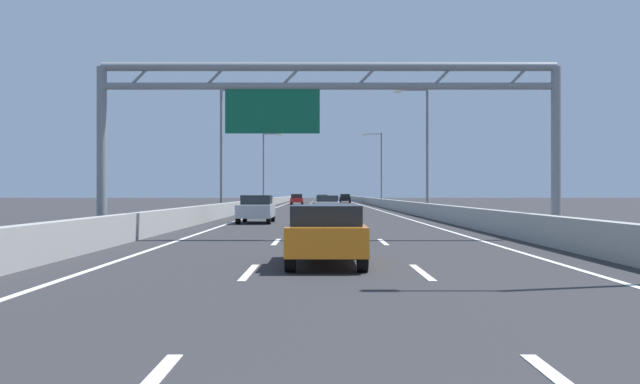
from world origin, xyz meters
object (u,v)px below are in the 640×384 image
(green_car, at_px, (320,199))
(streetlamp_right_far, at_px, (377,164))
(silver_car, at_px, (254,209))
(streetlamp_right_mid, at_px, (422,143))
(black_car, at_px, (343,198))
(white_car, at_px, (325,205))
(streetlamp_left_mid, at_px, (222,143))
(streetlamp_left_far, at_px, (263,164))
(red_car, at_px, (294,199))
(orange_car, at_px, (323,234))
(sign_gantry, at_px, (319,104))

(green_car, bearing_deg, streetlamp_right_far, -66.06)
(silver_car, bearing_deg, streetlamp_right_mid, 50.77)
(black_car, bearing_deg, white_car, -93.18)
(streetlamp_left_mid, bearing_deg, streetlamp_left_far, 90.00)
(black_car, bearing_deg, streetlamp_right_mid, -86.74)
(black_car, bearing_deg, streetlamp_left_far, -114.52)
(streetlamp_left_far, relative_size, red_car, 2.18)
(orange_car, distance_m, green_car, 92.49)
(green_car, bearing_deg, streetlamp_right_mid, -82.45)
(streetlamp_right_mid, bearing_deg, green_car, 97.55)
(silver_car, height_order, white_car, silver_car)
(red_car, bearing_deg, streetlamp_left_far, -117.92)
(streetlamp_right_far, relative_size, green_car, 2.26)
(streetlamp_left_far, xyz_separation_m, streetlamp_right_far, (14.93, 0.00, 0.00))
(streetlamp_right_far, bearing_deg, orange_car, -95.77)
(green_car, bearing_deg, streetlamp_left_mid, -97.63)
(black_car, bearing_deg, green_car, -115.22)
(streetlamp_left_mid, distance_m, streetlamp_right_far, 42.04)
(streetlamp_right_mid, relative_size, green_car, 2.26)
(white_car, bearing_deg, streetlamp_right_mid, 7.69)
(orange_car, bearing_deg, silver_car, 99.13)
(streetlamp_right_far, bearing_deg, streetlamp_right_mid, -90.00)
(streetlamp_left_mid, relative_size, streetlamp_right_mid, 1.00)
(black_car, xyz_separation_m, green_car, (-3.77, -8.01, -0.04))
(sign_gantry, bearing_deg, black_car, 87.44)
(streetlamp_right_far, distance_m, black_car, 25.43)
(streetlamp_right_far, height_order, red_car, streetlamp_right_far)
(streetlamp_left_mid, bearing_deg, silver_car, -75.26)
(streetlamp_right_mid, height_order, silver_car, streetlamp_right_mid)
(sign_gantry, bearing_deg, streetlamp_right_mid, 74.19)
(sign_gantry, relative_size, black_car, 3.93)
(black_car, height_order, silver_car, silver_car)
(sign_gantry, distance_m, black_car, 91.50)
(streetlamp_right_far, height_order, silver_car, streetlamp_right_far)
(sign_gantry, xyz_separation_m, streetlamp_left_mid, (-7.20, 27.29, 0.54))
(white_car, bearing_deg, black_car, 86.82)
(streetlamp_right_far, height_order, green_car, streetlamp_right_far)
(sign_gantry, distance_m, green_car, 83.41)
(streetlamp_right_mid, relative_size, silver_car, 2.12)
(streetlamp_right_far, xyz_separation_m, white_car, (-7.26, -40.27, -4.64))
(black_car, distance_m, green_car, 8.86)
(sign_gantry, distance_m, orange_car, 10.07)
(orange_car, relative_size, white_car, 0.93)
(streetlamp_right_mid, bearing_deg, streetlamp_right_far, 90.00)
(silver_car, distance_m, green_car, 69.96)
(streetlamp_left_far, relative_size, white_car, 2.14)
(sign_gantry, relative_size, red_car, 3.84)
(streetlamp_right_far, bearing_deg, red_car, 146.42)
(streetlamp_left_mid, xyz_separation_m, white_car, (7.67, -0.98, -4.64))
(orange_car, bearing_deg, green_car, 89.86)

